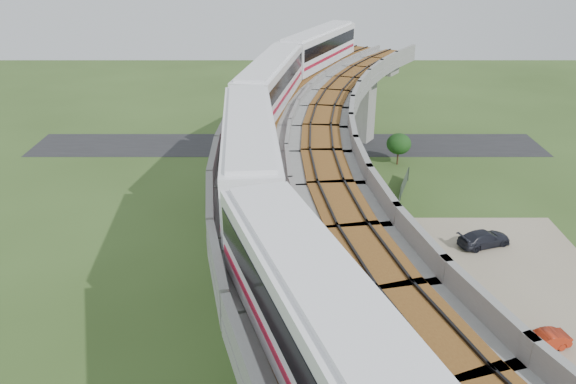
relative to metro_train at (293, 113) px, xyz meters
name	(u,v)px	position (x,y,z in m)	size (l,w,h in m)	color
ground	(287,290)	(-0.38, -1.92, -12.31)	(160.00, 160.00, 0.00)	#344B1E
dirt_lot	(496,307)	(13.62, -3.92, -12.29)	(18.00, 26.00, 0.04)	gray
asphalt_road	(288,145)	(-0.38, 28.08, -12.29)	(60.00, 8.00, 0.03)	#232326
viaduct	(348,171)	(3.46, -1.92, -3.26)	(19.58, 73.98, 11.40)	#99968E
metro_train	(293,113)	(0.00, 0.00, 0.00)	(11.50, 61.30, 3.64)	white
fence	(427,281)	(9.37, -1.92, -11.56)	(3.87, 38.73, 1.50)	#2D382D
tree_0	(399,144)	(11.57, 21.91, -9.95)	(2.63, 2.63, 3.48)	#382314
tree_1	(375,190)	(7.52, 11.01, -10.50)	(2.43, 2.43, 2.84)	#382314
tree_2	(375,233)	(6.24, 2.13, -10.00)	(3.05, 3.05, 3.61)	#382314
tree_3	(399,319)	(6.34, -7.58, -10.51)	(2.13, 2.13, 2.71)	#382314
car_red	(543,341)	(14.95, -8.07, -11.72)	(1.16, 3.32, 1.09)	#A1240E
car_dark	(484,238)	(15.34, 4.23, -11.63)	(1.79, 4.40, 1.28)	black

